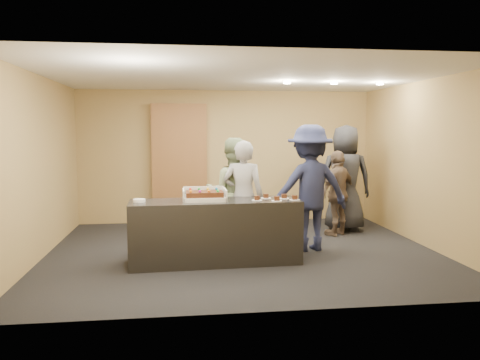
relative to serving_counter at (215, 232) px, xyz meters
The scene contains 17 objects.
room 1.17m from the serving_counter, 51.32° to the left, with size 6.04×6.00×2.70m.
serving_counter is the anchor object (origin of this frame).
storage_cabinet 3.13m from the serving_counter, 99.49° to the left, with size 1.10×0.15×2.42m, color brown.
cake_box 0.52m from the serving_counter, behind, with size 0.61×0.42×0.18m.
sheet_cake 0.57m from the serving_counter, behind, with size 0.52×0.36×0.11m.
plate_stack 1.16m from the serving_counter, behind, with size 0.17×0.17×0.04m, color white.
slice_a 0.76m from the serving_counter, ahead, with size 0.15×0.15×0.07m.
slice_b 0.89m from the serving_counter, ahead, with size 0.15×0.15×0.07m.
slice_c 0.99m from the serving_counter, 11.79° to the right, with size 0.15×0.15×0.07m.
slice_d 1.11m from the serving_counter, ahead, with size 0.15×0.15×0.07m.
slice_e 1.23m from the serving_counter, ahead, with size 0.15×0.15×0.07m.
person_server_grey 0.77m from the serving_counter, 44.05° to the left, with size 0.63×0.42×1.74m, color #97979C.
person_sage_man 0.99m from the serving_counter, 67.90° to the left, with size 0.86×0.67×1.77m, color gray.
person_navy_man 1.71m from the serving_counter, 19.64° to the left, with size 1.28×0.73×1.98m, color #1F2446.
person_brown_extra 2.79m from the serving_counter, 32.91° to the left, with size 0.90×0.37×1.53m, color brown.
person_dark_suit 3.21m from the serving_counter, 35.64° to the left, with size 0.97×0.63×1.99m, color black.
ceiling_spotlights 3.22m from the serving_counter, 27.70° to the left, with size 1.72×0.12×0.03m.
Camera 1 is at (-0.95, -7.13, 1.88)m, focal length 35.00 mm.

